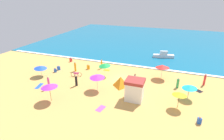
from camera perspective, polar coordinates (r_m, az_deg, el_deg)
ground_plane at (r=28.95m, az=2.68°, el=-2.90°), size 60.00×60.00×0.00m
ocean_water at (r=54.90m, az=11.62°, el=9.36°), size 60.00×44.00×0.10m
wave_breaker_foam at (r=34.48m, az=5.83°, el=1.59°), size 57.00×0.70×0.01m
lifeguard_cabana at (r=23.05m, az=7.29°, el=-6.27°), size 2.36×2.13×2.86m
beach_umbrella_0 at (r=29.49m, az=15.93°, el=1.16°), size 3.11×3.11×2.41m
beach_umbrella_1 at (r=23.62m, az=-19.59°, el=-4.84°), size 2.64×2.63×2.41m
beach_umbrella_2 at (r=22.48m, az=20.95°, el=-7.21°), size 1.81×1.83×2.17m
beach_umbrella_3 at (r=29.35m, az=-2.39°, el=1.61°), size 2.80×2.81×2.24m
beach_umbrella_4 at (r=31.58m, az=-22.07°, el=0.84°), size 2.22×2.18×1.97m
beach_umbrella_5 at (r=24.95m, az=-4.81°, el=-2.15°), size 2.45×2.46×2.27m
beach_umbrella_6 at (r=25.08m, az=23.72°, el=-5.04°), size 2.29×2.27×1.94m
beach_tent at (r=26.53m, az=2.83°, el=-3.68°), size 2.05×2.40×1.49m
parked_bicycle at (r=30.30m, az=-11.45°, el=-1.34°), size 1.75×0.63×0.76m
beachgoer_0 at (r=27.22m, az=-19.73°, el=-3.90°), size 0.35×0.35×1.96m
beachgoer_1 at (r=27.05m, az=-11.45°, el=-3.37°), size 0.48×0.48×1.77m
beachgoer_2 at (r=32.76m, az=-3.37°, el=1.88°), size 0.43×0.43×1.76m
beachgoer_3 at (r=21.67m, az=26.34°, el=-14.35°), size 0.45×0.45×0.86m
beachgoer_4 at (r=33.66m, az=-16.79°, el=0.63°), size 0.53×0.53×0.89m
beachgoer_5 at (r=32.88m, az=-17.80°, el=-0.11°), size 0.52×0.52×0.80m
beachgoer_6 at (r=32.89m, az=-7.65°, el=0.97°), size 0.57×0.57×0.94m
beachgoer_7 at (r=26.72m, az=7.33°, el=-3.13°), size 0.40×0.40×1.94m
beachgoer_8 at (r=32.24m, az=-11.77°, el=1.06°), size 0.46×0.46×1.76m
beachgoer_9 at (r=37.24m, az=-13.13°, el=3.22°), size 0.49×0.49×0.90m
beachgoer_10 at (r=27.74m, az=20.41°, el=-4.00°), size 0.48×0.48×1.58m
beachgoer_11 at (r=30.12m, az=27.68°, el=-2.75°), size 0.41×0.41×1.86m
beach_towel_0 at (r=21.95m, az=-3.66°, el=-12.25°), size 1.02×1.49×0.01m
beach_towel_1 at (r=28.95m, az=-22.39°, el=-4.77°), size 1.04×1.90×0.01m
beach_towel_2 at (r=32.24m, az=-1.75°, el=-0.05°), size 1.20×0.83×0.01m
beach_towel_3 at (r=30.23m, az=-4.64°, el=-1.77°), size 1.07×0.89×0.01m
beach_towel_4 at (r=28.38m, az=25.86°, el=-5.97°), size 1.51×1.44×0.01m
small_boat_0 at (r=39.98m, az=16.26°, el=4.55°), size 4.48×1.89×1.46m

